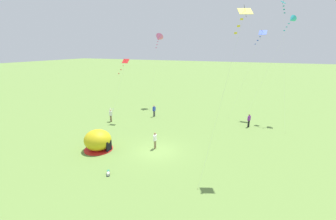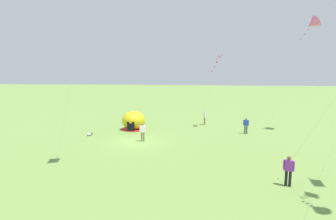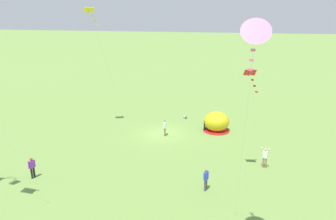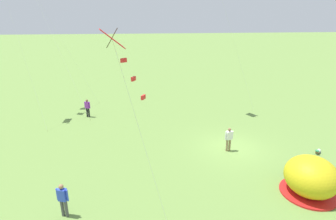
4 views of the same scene
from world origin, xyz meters
name	(u,v)px [view 3 (image 3 of 4)]	position (x,y,z in m)	size (l,w,h in m)	color
ground_plane	(162,134)	(0.00, 0.00, 0.00)	(300.00, 300.00, 0.00)	olive
popup_tent	(216,122)	(-5.48, -2.08, 1.00)	(2.81, 2.81, 2.10)	gold
toddler_crawling	(185,117)	(-1.64, -5.51, 0.18)	(0.45, 0.53, 0.32)	white
person_watching_sky	(32,167)	(7.89, 11.00, 0.96)	(0.38, 0.54, 1.72)	black
person_far_back	(206,178)	(-5.39, 10.22, 0.96)	(0.35, 0.56, 1.72)	#4C4C51
person_arms_raised	(265,157)	(-9.84, 5.76, 1.00)	(0.69, 0.57, 1.89)	#8C7251
person_with_toddler	(165,127)	(-0.35, 0.40, 0.96)	(0.27, 0.59, 1.72)	#8C7251
kite_pink	(255,38)	(-7.63, 16.74, 11.43)	(1.30, 4.81, 12.24)	silver
kite_yellow	(91,14)	(7.29, -0.47, 12.06)	(2.43, 4.80, 12.85)	silver
kite_red	(251,77)	(-8.16, 7.22, 7.87)	(2.06, 2.45, 8.50)	silver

